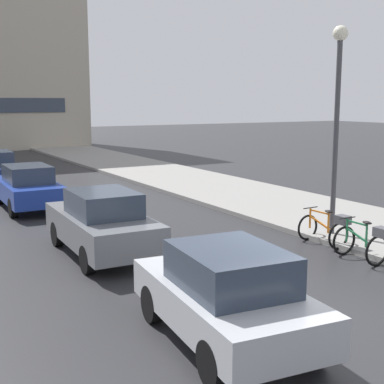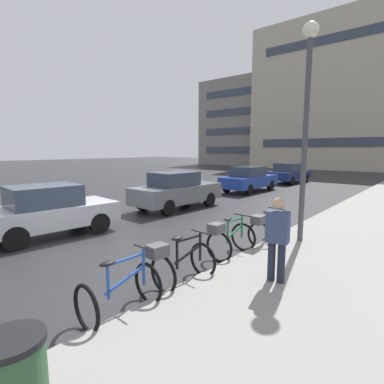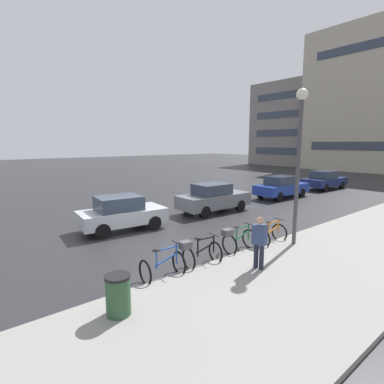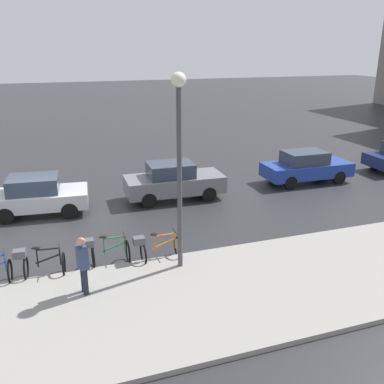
{
  "view_description": "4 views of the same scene",
  "coord_description": "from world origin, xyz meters",
  "px_view_note": "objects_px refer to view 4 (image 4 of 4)",
  "views": [
    {
      "loc": [
        -6.24,
        -6.6,
        3.74
      ],
      "look_at": [
        0.25,
        4.65,
        1.53
      ],
      "focal_mm": 50.0,
      "sensor_mm": 36.0,
      "label": 1
    },
    {
      "loc": [
        7.13,
        -3.94,
        2.58
      ],
      "look_at": [
        0.44,
        4.0,
        1.1
      ],
      "focal_mm": 28.0,
      "sensor_mm": 36.0,
      "label": 2
    },
    {
      "loc": [
        10.19,
        -5.74,
        3.84
      ],
      "look_at": [
        0.56,
        2.12,
        1.79
      ],
      "focal_mm": 28.0,
      "sensor_mm": 36.0,
      "label": 3
    },
    {
      "loc": [
        15.11,
        0.58,
        6.3
      ],
      "look_at": [
        1.7,
        5.2,
        1.46
      ],
      "focal_mm": 40.0,
      "sensor_mm": 36.0,
      "label": 4
    }
  ],
  "objects_px": {
    "streetlamp": "(179,147)",
    "bicycle_farthest": "(156,247)",
    "bicycle_second": "(39,262)",
    "pedestrian": "(83,264)",
    "car_grey": "(174,181)",
    "car_blue": "(306,167)",
    "car_silver": "(38,195)",
    "bicycle_third": "(106,251)"
  },
  "relations": [
    {
      "from": "streetlamp",
      "to": "bicycle_farthest",
      "type": "bearing_deg",
      "value": -142.3
    },
    {
      "from": "bicycle_second",
      "to": "pedestrian",
      "type": "bearing_deg",
      "value": 37.97
    },
    {
      "from": "car_grey",
      "to": "car_blue",
      "type": "distance_m",
      "value": 6.78
    },
    {
      "from": "bicycle_farthest",
      "to": "car_silver",
      "type": "height_order",
      "value": "car_silver"
    },
    {
      "from": "bicycle_second",
      "to": "car_silver",
      "type": "relative_size",
      "value": 0.36
    },
    {
      "from": "car_blue",
      "to": "pedestrian",
      "type": "distance_m",
      "value": 13.16
    },
    {
      "from": "pedestrian",
      "to": "streetlamp",
      "type": "bearing_deg",
      "value": 101.88
    },
    {
      "from": "bicycle_farthest",
      "to": "car_grey",
      "type": "xyz_separation_m",
      "value": [
        -5.36,
        2.18,
        0.31
      ]
    },
    {
      "from": "bicycle_farthest",
      "to": "car_grey",
      "type": "bearing_deg",
      "value": 157.88
    },
    {
      "from": "car_silver",
      "to": "car_blue",
      "type": "distance_m",
      "value": 12.33
    },
    {
      "from": "bicycle_third",
      "to": "bicycle_farthest",
      "type": "height_order",
      "value": "bicycle_third"
    },
    {
      "from": "streetlamp",
      "to": "car_grey",
      "type": "bearing_deg",
      "value": 165.07
    },
    {
      "from": "bicycle_third",
      "to": "streetlamp",
      "type": "bearing_deg",
      "value": 64.76
    },
    {
      "from": "bicycle_farthest",
      "to": "car_grey",
      "type": "height_order",
      "value": "car_grey"
    },
    {
      "from": "bicycle_second",
      "to": "car_blue",
      "type": "bearing_deg",
      "value": 113.88
    },
    {
      "from": "bicycle_third",
      "to": "streetlamp",
      "type": "relative_size",
      "value": 0.24
    },
    {
      "from": "car_grey",
      "to": "bicycle_third",
      "type": "bearing_deg",
      "value": -35.63
    },
    {
      "from": "bicycle_second",
      "to": "car_blue",
      "type": "distance_m",
      "value": 13.49
    },
    {
      "from": "bicycle_second",
      "to": "car_silver",
      "type": "bearing_deg",
      "value": 179.98
    },
    {
      "from": "car_grey",
      "to": "car_silver",
      "type": "bearing_deg",
      "value": -90.37
    },
    {
      "from": "bicycle_second",
      "to": "car_grey",
      "type": "bearing_deg",
      "value": 133.31
    },
    {
      "from": "car_silver",
      "to": "car_grey",
      "type": "distance_m",
      "value": 5.56
    },
    {
      "from": "bicycle_second",
      "to": "bicycle_farthest",
      "type": "bearing_deg",
      "value": 87.92
    },
    {
      "from": "bicycle_second",
      "to": "bicycle_third",
      "type": "relative_size",
      "value": 1.02
    },
    {
      "from": "car_grey",
      "to": "car_blue",
      "type": "height_order",
      "value": "car_grey"
    },
    {
      "from": "bicycle_farthest",
      "to": "pedestrian",
      "type": "relative_size",
      "value": 0.84
    },
    {
      "from": "car_grey",
      "to": "streetlamp",
      "type": "height_order",
      "value": "streetlamp"
    },
    {
      "from": "bicycle_farthest",
      "to": "car_silver",
      "type": "bearing_deg",
      "value": -147.96
    },
    {
      "from": "pedestrian",
      "to": "bicycle_third",
      "type": "bearing_deg",
      "value": 153.67
    },
    {
      "from": "bicycle_second",
      "to": "streetlamp",
      "type": "bearing_deg",
      "value": 77.91
    },
    {
      "from": "bicycle_second",
      "to": "streetlamp",
      "type": "xyz_separation_m",
      "value": [
        0.84,
        3.94,
        3.24
      ]
    },
    {
      "from": "car_blue",
      "to": "bicycle_third",
      "type": "bearing_deg",
      "value": -62.92
    },
    {
      "from": "bicycle_second",
      "to": "pedestrian",
      "type": "relative_size",
      "value": 0.81
    },
    {
      "from": "car_silver",
      "to": "bicycle_farthest",
      "type": "bearing_deg",
      "value": 32.04
    },
    {
      "from": "car_silver",
      "to": "pedestrian",
      "type": "relative_size",
      "value": 2.26
    },
    {
      "from": "pedestrian",
      "to": "bicycle_farthest",
      "type": "bearing_deg",
      "value": 120.16
    },
    {
      "from": "car_grey",
      "to": "bicycle_farthest",
      "type": "bearing_deg",
      "value": -22.12
    },
    {
      "from": "bicycle_farthest",
      "to": "pedestrian",
      "type": "xyz_separation_m",
      "value": [
        1.31,
        -2.26,
        0.48
      ]
    },
    {
      "from": "car_blue",
      "to": "pedestrian",
      "type": "xyz_separation_m",
      "value": [
        6.89,
        -11.21,
        0.2
      ]
    },
    {
      "from": "car_silver",
      "to": "car_blue",
      "type": "height_order",
      "value": "car_blue"
    },
    {
      "from": "car_silver",
      "to": "pedestrian",
      "type": "height_order",
      "value": "pedestrian"
    },
    {
      "from": "car_blue",
      "to": "streetlamp",
      "type": "distance_m",
      "value": 10.91
    }
  ]
}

